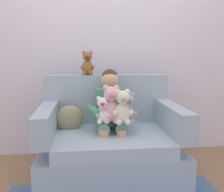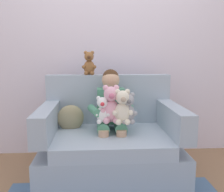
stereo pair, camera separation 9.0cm
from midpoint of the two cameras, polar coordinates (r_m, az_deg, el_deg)
name	(u,v)px [view 1 (the left image)]	position (r m, az deg, el deg)	size (l,w,h in m)	color
ground_plane	(111,178)	(2.58, -1.36, -17.94)	(8.00, 8.00, 0.00)	#936D4C
back_wall	(104,44)	(3.07, -2.68, 11.45)	(6.00, 0.10, 2.60)	silver
armchair	(110,145)	(2.49, -1.47, -10.98)	(1.29, 0.90, 0.97)	#9EADBC
seated_child	(111,108)	(2.42, -1.37, -2.80)	(0.45, 0.39, 0.82)	#4C9370
plush_cream	(123,108)	(2.25, 1.26, -2.62)	(0.19, 0.15, 0.31)	silver
plush_pink	(111,105)	(2.28, -1.35, -2.07)	(0.20, 0.17, 0.34)	#EAA8BC
plush_grey	(128,109)	(2.28, 2.48, -2.89)	(0.17, 0.13, 0.28)	#9E9EA3
plush_white	(102,111)	(2.27, -3.29, -3.29)	(0.15, 0.12, 0.25)	white
plush_brown_on_backrest	(87,64)	(2.67, -6.48, 7.17)	(0.15, 0.12, 0.25)	brown
throw_pillow	(70,118)	(2.54, -10.46, -4.96)	(0.26, 0.12, 0.26)	#998C66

